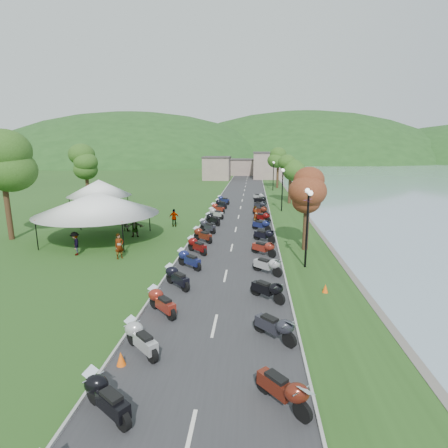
{
  "coord_description": "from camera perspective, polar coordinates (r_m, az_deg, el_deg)",
  "views": [
    {
      "loc": [
        1.59,
        -3.78,
        7.65
      ],
      "look_at": [
        -0.81,
        24.54,
        1.3
      ],
      "focal_mm": 28.0,
      "sensor_mm": 36.0,
      "label": 1
    }
  ],
  "objects": [
    {
      "name": "tree_park_left",
      "position": [
        33.6,
        -32.34,
        6.59
      ],
      "size": [
        3.79,
        3.79,
        10.52
      ],
      "primitive_type": null,
      "color": "#37661F",
      "rests_on": "ground"
    },
    {
      "name": "vendor_tent_side",
      "position": [
        41.87,
        -19.6,
        4.11
      ],
      "size": [
        4.68,
        4.68,
        4.0
      ],
      "primitive_type": null,
      "color": "white",
      "rests_on": "ground"
    },
    {
      "name": "far_building",
      "position": [
        89.0,
        2.56,
        9.27
      ],
      "size": [
        18.0,
        16.0,
        5.0
      ],
      "primitive_type": "cube",
      "color": "gray",
      "rests_on": "ground"
    },
    {
      "name": "traffic_cone_near",
      "position": [
        13.79,
        -16.47,
        -20.36
      ],
      "size": [
        0.34,
        0.34,
        0.54
      ],
      "primitive_type": "cone",
      "color": "#F2590C",
      "rests_on": "ground"
    },
    {
      "name": "moto_row_left",
      "position": [
        25.45,
        -4.45,
        -3.64
      ],
      "size": [
        2.6,
        46.53,
        1.1
      ],
      "primitive_type": null,
      "color": "#331411",
      "rests_on": "ground"
    },
    {
      "name": "pedestrian_c",
      "position": [
        27.37,
        -22.96,
        -4.67
      ],
      "size": [
        0.93,
        1.18,
        1.7
      ],
      "primitive_type": "imported",
      "rotation": [
        0.0,
        0.0,
        5.22
      ],
      "color": "slate",
      "rests_on": "ground"
    },
    {
      "name": "hills_backdrop",
      "position": [
        203.93,
        4.47,
        10.41
      ],
      "size": [
        360.0,
        120.0,
        76.0
      ],
      "primitive_type": null,
      "color": "#285621",
      "rests_on": "ground"
    },
    {
      "name": "pedestrian_a",
      "position": [
        25.49,
        -16.59,
        -5.42
      ],
      "size": [
        0.79,
        0.81,
        1.79
      ],
      "primitive_type": "imported",
      "rotation": [
        0.0,
        0.0,
        0.85
      ],
      "color": "slate",
      "rests_on": "ground"
    },
    {
      "name": "moto_row_right",
      "position": [
        30.49,
        6.36,
        -0.95
      ],
      "size": [
        2.6,
        43.29,
        1.1
      ],
      "primitive_type": null,
      "color": "#331411",
      "rests_on": "ground"
    },
    {
      "name": "pedestrian_b",
      "position": [
        33.5,
        -15.62,
        -1.08
      ],
      "size": [
        0.95,
        0.73,
        1.72
      ],
      "primitive_type": "imported",
      "rotation": [
        0.0,
        0.0,
        2.77
      ],
      "color": "slate",
      "rests_on": "ground"
    },
    {
      "name": "vendor_tent_main",
      "position": [
        30.64,
        -19.87,
        1.21
      ],
      "size": [
        6.64,
        6.64,
        4.0
      ],
      "primitive_type": null,
      "color": "white",
      "rests_on": "ground"
    },
    {
      "name": "tree_lakeside",
      "position": [
        26.39,
        13.42,
        3.46
      ],
      "size": [
        2.6,
        2.6,
        7.23
      ],
      "primitive_type": null,
      "color": "#37661F",
      "rests_on": "ground"
    },
    {
      "name": "road",
      "position": [
        44.47,
        2.73,
        2.69
      ],
      "size": [
        7.0,
        120.0,
        0.02
      ],
      "primitive_type": "cube",
      "color": "#303032",
      "rests_on": "ground"
    }
  ]
}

